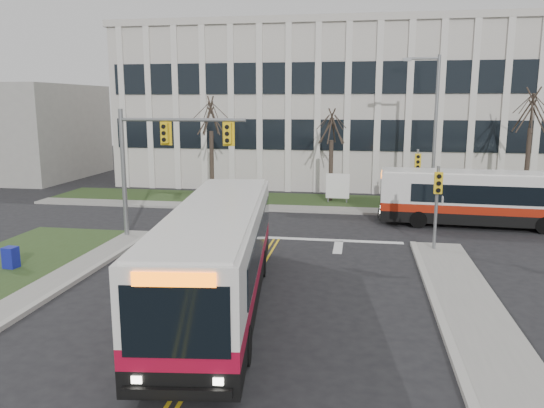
{
  "coord_description": "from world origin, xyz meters",
  "views": [
    {
      "loc": [
        3.84,
        -16.49,
        6.47
      ],
      "look_at": [
        0.02,
        6.57,
        2.0
      ],
      "focal_mm": 35.0,
      "sensor_mm": 36.0,
      "label": 1
    }
  ],
  "objects_px": {
    "streetlight": "(433,125)",
    "bus_main": "(218,258)",
    "directory_sign": "(338,186)",
    "bus_cross": "(485,200)",
    "newspaper_box_blue": "(11,259)"
  },
  "relations": [
    {
      "from": "bus_cross",
      "to": "directory_sign",
      "type": "bearing_deg",
      "value": -119.3
    },
    {
      "from": "bus_cross",
      "to": "newspaper_box_blue",
      "type": "distance_m",
      "value": 22.76
    },
    {
      "from": "directory_sign",
      "to": "newspaper_box_blue",
      "type": "height_order",
      "value": "directory_sign"
    },
    {
      "from": "bus_main",
      "to": "newspaper_box_blue",
      "type": "xyz_separation_m",
      "value": [
        -8.99,
        2.27,
        -1.14
      ]
    },
    {
      "from": "directory_sign",
      "to": "bus_cross",
      "type": "relative_size",
      "value": 0.19
    },
    {
      "from": "newspaper_box_blue",
      "to": "directory_sign",
      "type": "bearing_deg",
      "value": 59.31
    },
    {
      "from": "directory_sign",
      "to": "bus_cross",
      "type": "height_order",
      "value": "bus_cross"
    },
    {
      "from": "bus_main",
      "to": "bus_cross",
      "type": "bearing_deg",
      "value": 43.27
    },
    {
      "from": "streetlight",
      "to": "bus_cross",
      "type": "bearing_deg",
      "value": -57.4
    },
    {
      "from": "streetlight",
      "to": "bus_cross",
      "type": "height_order",
      "value": "streetlight"
    },
    {
      "from": "directory_sign",
      "to": "bus_main",
      "type": "bearing_deg",
      "value": -99.34
    },
    {
      "from": "directory_sign",
      "to": "bus_cross",
      "type": "xyz_separation_m",
      "value": [
        7.95,
        -5.09,
        0.27
      ]
    },
    {
      "from": "streetlight",
      "to": "bus_main",
      "type": "relative_size",
      "value": 0.76
    },
    {
      "from": "streetlight",
      "to": "bus_main",
      "type": "bearing_deg",
      "value": -116.69
    },
    {
      "from": "streetlight",
      "to": "directory_sign",
      "type": "bearing_deg",
      "value": 166.77
    }
  ]
}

